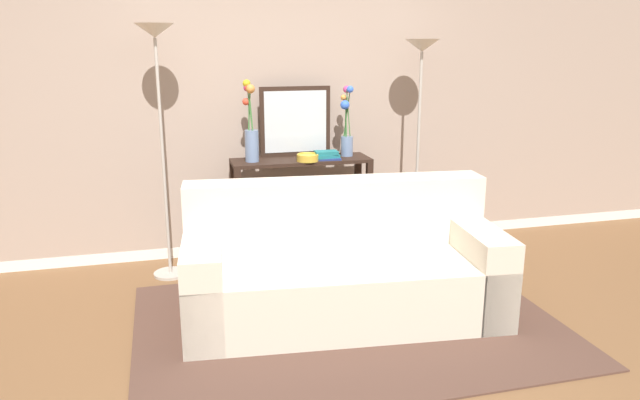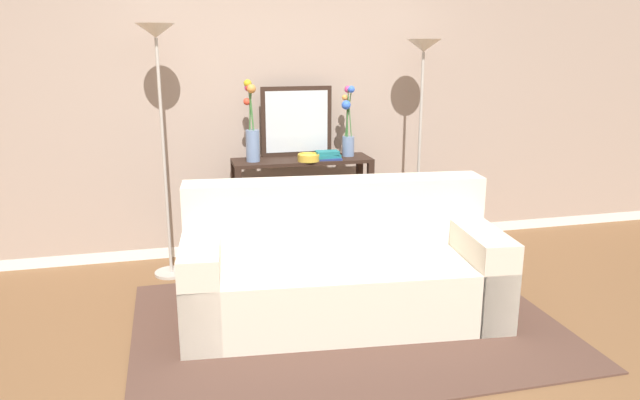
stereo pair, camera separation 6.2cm
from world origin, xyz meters
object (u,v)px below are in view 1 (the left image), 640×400
book_stack (326,155)px  vase_short_flowers (347,127)px  console_table (301,192)px  floor_lamp_right (420,88)px  fruit_bowl (308,157)px  floor_lamp_left (158,82)px  vase_tall_flowers (251,130)px  wall_mirror (295,122)px  couch (342,270)px  book_row_under_console (268,255)px

book_stack → vase_short_flowers: bearing=27.8°
console_table → floor_lamp_right: (0.98, -0.10, 0.84)m
vase_short_flowers → fruit_bowl: size_ratio=3.31×
floor_lamp_left → vase_tall_flowers: floor_lamp_left is taller
wall_mirror → vase_short_flowers: vase_short_flowers is taller
floor_lamp_left → floor_lamp_right: floor_lamp_left is taller
vase_short_flowers → book_stack: 0.31m
floor_lamp_left → vase_short_flowers: bearing=4.9°
couch → floor_lamp_left: floor_lamp_left is taller
vase_tall_flowers → floor_lamp_right: bearing=-3.6°
couch → vase_short_flowers: size_ratio=3.66×
wall_mirror → book_stack: size_ratio=2.60×
vase_tall_flowers → fruit_bowl: vase_tall_flowers is taller
floor_lamp_left → book_stack: bearing=1.0°
couch → fruit_bowl: bearing=89.2°
floor_lamp_right → vase_short_flowers: bearing=167.7°
fruit_bowl → vase_short_flowers: bearing=20.2°
floor_lamp_right → book_row_under_console: 1.86m
floor_lamp_left → couch: bearing=-43.0°
wall_mirror → book_stack: bearing=-46.5°
couch → console_table: 1.15m
console_table → floor_lamp_left: bearing=-174.9°
vase_tall_flowers → book_row_under_console: (0.12, 0.01, -1.05)m
floor_lamp_left → fruit_bowl: floor_lamp_left is taller
wall_mirror → vase_short_flowers: size_ratio=1.02×
book_row_under_console → book_stack: bearing=-8.9°
console_table → wall_mirror: bearing=94.8°
console_table → fruit_bowl: size_ratio=6.45×
wall_mirror → book_row_under_console: size_ratio=1.66×
vase_tall_flowers → book_stack: 0.64m
vase_tall_flowers → book_row_under_console: 1.06m
floor_lamp_left → fruit_bowl: (1.11, -0.01, -0.61)m
vase_short_flowers → fruit_bowl: 0.44m
couch → book_row_under_console: bearing=105.0°
floor_lamp_left → wall_mirror: bearing=12.6°
book_stack → book_row_under_console: size_ratio=0.64×
fruit_bowl → floor_lamp_right: bearing=0.4°
vase_short_flowers → wall_mirror: bearing=164.7°
vase_tall_flowers → book_row_under_console: bearing=5.3°
wall_mirror → book_row_under_console: bearing=-152.7°
vase_tall_flowers → vase_short_flowers: size_ratio=1.11×
floor_lamp_left → book_stack: size_ratio=8.44×
book_stack → couch: bearing=-99.7°
console_table → floor_lamp_right: 1.29m
floor_lamp_right → book_row_under_console: size_ratio=5.08×
wall_mirror → couch: bearing=-88.8°
couch → book_stack: 1.21m
floor_lamp_left → vase_tall_flowers: 0.79m
vase_short_flowers → book_row_under_console: 1.24m
vase_short_flowers → vase_tall_flowers: bearing=-177.0°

